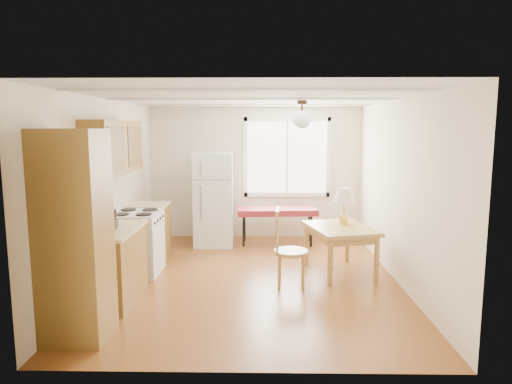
{
  "coord_description": "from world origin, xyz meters",
  "views": [
    {
      "loc": [
        0.16,
        -6.19,
        2.11
      ],
      "look_at": [
        0.04,
        0.57,
        1.15
      ],
      "focal_mm": 32.0,
      "sensor_mm": 36.0,
      "label": 1
    }
  ],
  "objects_px": {
    "refrigerator": "(213,199)",
    "chair": "(284,242)",
    "bench": "(277,212)",
    "dining_table": "(340,233)"
  },
  "relations": [
    {
      "from": "bench",
      "to": "dining_table",
      "type": "bearing_deg",
      "value": -66.3
    },
    {
      "from": "chair",
      "to": "bench",
      "type": "bearing_deg",
      "value": 94.55
    },
    {
      "from": "dining_table",
      "to": "chair",
      "type": "height_order",
      "value": "chair"
    },
    {
      "from": "refrigerator",
      "to": "dining_table",
      "type": "xyz_separation_m",
      "value": [
        2.01,
        -1.58,
        -0.25
      ]
    },
    {
      "from": "refrigerator",
      "to": "chair",
      "type": "xyz_separation_m",
      "value": [
        1.17,
        -2.17,
        -0.24
      ]
    },
    {
      "from": "chair",
      "to": "refrigerator",
      "type": "bearing_deg",
      "value": 122.3
    },
    {
      "from": "refrigerator",
      "to": "chair",
      "type": "bearing_deg",
      "value": -64.82
    },
    {
      "from": "refrigerator",
      "to": "dining_table",
      "type": "height_order",
      "value": "refrigerator"
    },
    {
      "from": "refrigerator",
      "to": "dining_table",
      "type": "relative_size",
      "value": 1.32
    },
    {
      "from": "chair",
      "to": "dining_table",
      "type": "bearing_deg",
      "value": 38.72
    }
  ]
}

